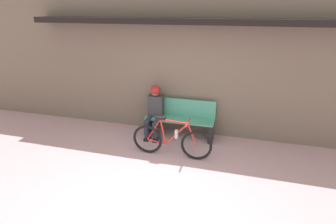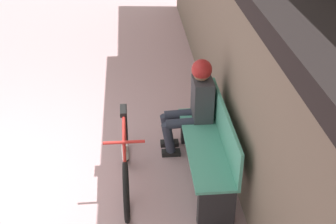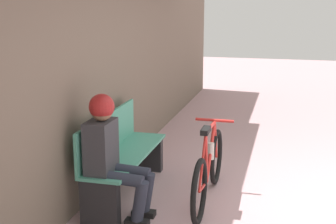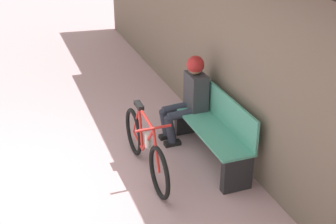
% 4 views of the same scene
% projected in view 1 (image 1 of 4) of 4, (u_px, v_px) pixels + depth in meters
% --- Properties ---
extents(ground_plane, '(24.00, 24.00, 0.00)m').
position_uv_depth(ground_plane, '(150.00, 197.00, 4.09)').
color(ground_plane, '#C69EA3').
extents(storefront_wall, '(12.00, 0.56, 3.20)m').
position_uv_depth(storefront_wall, '(185.00, 61.00, 5.67)').
color(storefront_wall, '#756656').
rests_on(storefront_wall, ground_plane).
extents(park_bench_near, '(1.54, 0.42, 0.85)m').
position_uv_depth(park_bench_near, '(180.00, 120.00, 5.89)').
color(park_bench_near, '#51A88E').
rests_on(park_bench_near, ground_plane).
extents(bicycle, '(1.59, 0.40, 0.82)m').
position_uv_depth(bicycle, '(171.00, 141.00, 5.09)').
color(bicycle, black).
rests_on(bicycle, ground_plane).
extents(person_seated, '(0.34, 0.59, 1.17)m').
position_uv_depth(person_seated, '(155.00, 107.00, 5.82)').
color(person_seated, '#2D3342').
rests_on(person_seated, ground_plane).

